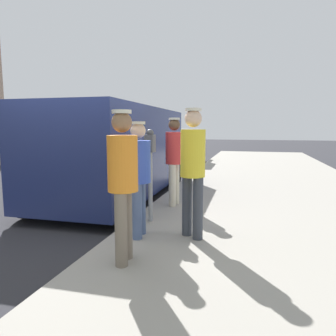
% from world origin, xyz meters
% --- Properties ---
extents(ground_plane, '(80.00, 80.00, 0.00)m').
position_xyz_m(ground_plane, '(0.00, 0.00, 0.00)').
color(ground_plane, '#2D2D33').
extents(sidewalk_slab, '(5.00, 32.00, 0.15)m').
position_xyz_m(sidewalk_slab, '(3.50, 0.00, 0.07)').
color(sidewalk_slab, '#9E998E').
rests_on(sidewalk_slab, ground).
extents(parking_meter_near, '(0.14, 0.18, 1.52)m').
position_xyz_m(parking_meter_near, '(1.35, -0.04, 1.18)').
color(parking_meter_near, gray).
rests_on(parking_meter_near, sidewalk_slab).
extents(pedestrian_in_yellow, '(0.34, 0.34, 1.80)m').
position_xyz_m(pedestrian_in_yellow, '(2.16, -0.61, 1.19)').
color(pedestrian_in_yellow, '#383D47').
rests_on(pedestrian_in_yellow, sidewalk_slab).
extents(pedestrian_in_red, '(0.34, 0.36, 1.73)m').
position_xyz_m(pedestrian_in_red, '(1.46, 1.13, 1.15)').
color(pedestrian_in_red, beige).
rests_on(pedestrian_in_red, sidewalk_slab).
extents(pedestrian_in_blue, '(0.34, 0.36, 1.63)m').
position_xyz_m(pedestrian_in_blue, '(1.42, -0.77, 1.08)').
color(pedestrian_in_blue, '#4C608C').
rests_on(pedestrian_in_blue, sidewalk_slab).
extents(pedestrian_in_orange, '(0.34, 0.36, 1.74)m').
position_xyz_m(pedestrian_in_orange, '(1.55, -1.62, 1.15)').
color(pedestrian_in_orange, '#726656').
rests_on(pedestrian_in_orange, sidewalk_slab).
extents(parked_van, '(2.19, 5.23, 2.15)m').
position_xyz_m(parked_van, '(-0.15, 2.05, 1.15)').
color(parked_van, navy).
rests_on(parked_van, ground).
extents(parked_sedan_ahead, '(2.01, 4.43, 1.65)m').
position_xyz_m(parked_sedan_ahead, '(-0.27, 8.71, 0.75)').
color(parked_sedan_ahead, white).
rests_on(parked_sedan_ahead, ground).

